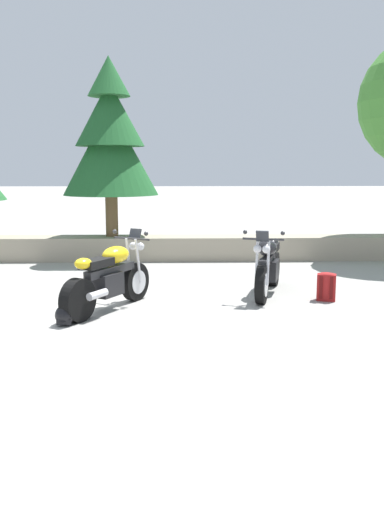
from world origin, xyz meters
The scene contains 7 objects.
ground_plane centered at (0.00, 0.00, 0.00)m, with size 120.00×120.00×0.00m, color gray.
stone_wall centered at (0.00, 4.80, 0.28)m, with size 36.00×0.80×0.55m, color gray.
motorcycle_yellow_near_left centered at (0.61, 0.08, 0.49)m, with size 1.20×1.87×1.18m.
motorcycle_black_centre centered at (3.18, 1.07, 0.49)m, with size 0.89×2.02×1.18m.
rider_backpack centered at (4.08, 0.59, 0.24)m, with size 0.34×0.32×0.47m.
rider_helmet centered at (0.09, -0.74, 0.14)m, with size 0.28×0.28×0.28m.
pine_tree_mid_left centered at (0.10, 4.87, 2.85)m, with size 2.22×2.22×4.12m.
Camera 1 is at (1.64, -8.11, 2.13)m, focal length 38.50 mm.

